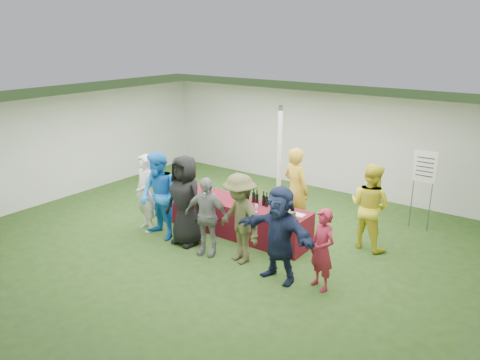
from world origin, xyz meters
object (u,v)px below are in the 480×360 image
Objects in this scene: serving_table at (233,216)px; customer_3 at (206,216)px; customer_4 at (240,219)px; customer_5 at (279,234)px; dump_bucket at (290,215)px; customer_2 at (185,200)px; customer_1 at (159,196)px; staff_pourer at (296,190)px; customer_0 at (145,193)px; customer_6 at (322,250)px; staff_back at (370,206)px; wine_list_sign at (424,173)px.

serving_table is 1.22m from customer_3.
customer_5 is (0.97, -0.14, -0.01)m from customer_4.
customer_2 reaches higher than dump_bucket.
dump_bucket is 0.14× the size of customer_1.
customer_5 is (2.99, -0.03, -0.07)m from customer_1.
staff_pourer is at bearing 53.91° from customer_2.
customer_6 is (4.29, 0.01, -0.14)m from customer_0.
customer_1 is at bearing 6.87° from customer_0.
dump_bucket is 0.16× the size of customer_3.
staff_back is 2.32m from customer_5.
customer_0 reaches higher than customer_6.
customer_2 is 3.10m from customer_6.
serving_table is 14.11× the size of dump_bucket.
customer_3 is 0.91× the size of customer_5.
staff_back is 3.29m from customer_3.
customer_0 is 1.20m from customer_2.
customer_3 is 1.09× the size of customer_6.
wine_list_sign is 3.72m from customer_6.
staff_pourer is at bearing 104.99° from customer_4.
dump_bucket is 2.79m from customer_1.
staff_pourer is 1.09× the size of customer_5.
wine_list_sign is (1.70, 2.85, 0.48)m from dump_bucket.
customer_3 is at bearing 51.39° from staff_back.
dump_bucket is 1.00m from customer_5.
staff_back is 1.12× the size of customer_3.
staff_back reaches higher than serving_table.
customer_6 is (0.75, 0.16, -0.15)m from customer_5.
staff_pourer is 1.01× the size of customer_1.
customer_6 reaches higher than dump_bucket.
customer_6 is (1.72, 0.01, -0.15)m from customer_4.
customer_5 is (0.34, -0.93, 0.03)m from dump_bucket.
dump_bucket is at bearing 168.44° from customer_6.
customer_5 is at bearing -31.34° from serving_table.
staff_pourer is (-0.48, 1.09, 0.11)m from dump_bucket.
customer_4 is at bearing -128.23° from dump_bucket.
customer_2 is at bearing -135.46° from wine_list_sign.
customer_1 is (0.55, -0.11, 0.08)m from customer_0.
customer_6 is at bearing 12.83° from customer_1.
customer_0 is (-4.32, -2.04, -0.03)m from staff_back.
customer_6 is (2.65, -1.00, 0.35)m from serving_table.
customer_3 is (-3.05, -3.76, -0.52)m from wine_list_sign.
staff_pourer is 2.42m from customer_2.
customer_1 is at bearing -173.89° from customer_5.
customer_2 is at bearing 18.08° from customer_0.
customer_1 is (-2.16, -1.99, -0.01)m from staff_pourer.
wine_list_sign is 1.03× the size of customer_5.
customer_1 is 2.02m from customer_4.
customer_0 is at bearing -143.38° from wine_list_sign.
staff_pourer is 1.08× the size of customer_4.
staff_back is at bearing 43.66° from customer_0.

